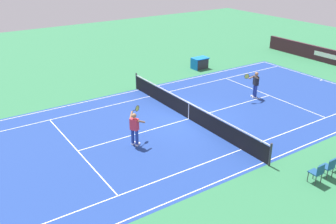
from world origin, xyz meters
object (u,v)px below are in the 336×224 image
at_px(tennis_player_near, 135,127).
at_px(tennis_ball, 134,128).
at_px(tennis_net, 189,111).
at_px(spectator_chair_4, 329,166).
at_px(spectator_chair_5, 318,172).
at_px(equipment_cart_tarped, 200,63).
at_px(tennis_player_far, 255,83).

bearing_deg(tennis_player_near, tennis_ball, -117.30).
bearing_deg(tennis_net, tennis_ball, -11.16).
xyz_separation_m(tennis_net, spectator_chair_4, (-1.28, 7.74, 0.03)).
relative_size(tennis_ball, spectator_chair_5, 0.08).
xyz_separation_m(spectator_chair_4, spectator_chair_5, (0.73, 0.00, 0.00)).
bearing_deg(tennis_ball, spectator_chair_4, 117.56).
bearing_deg(spectator_chair_4, tennis_player_near, -52.74).
distance_m(spectator_chair_4, equipment_cart_tarped, 15.67).
height_order(tennis_net, spectator_chair_5, tennis_net).
height_order(tennis_net, tennis_player_near, tennis_player_near).
xyz_separation_m(tennis_net, tennis_ball, (3.08, -0.61, -0.46)).
bearing_deg(equipment_cart_tarped, tennis_net, 48.15).
distance_m(tennis_ball, spectator_chair_4, 9.43).
xyz_separation_m(tennis_player_far, spectator_chair_5, (4.81, 8.06, -0.41)).
xyz_separation_m(spectator_chair_4, equipment_cart_tarped, (-5.06, -14.83, -0.08)).
height_order(tennis_player_far, spectator_chair_4, tennis_player_far).
xyz_separation_m(tennis_net, spectator_chair_5, (-0.55, 7.74, 0.03)).
height_order(tennis_player_far, equipment_cart_tarped, tennis_player_far).
xyz_separation_m(tennis_player_far, equipment_cart_tarped, (-0.98, -6.76, -0.49)).
distance_m(tennis_player_near, spectator_chair_5, 8.12).
bearing_deg(tennis_ball, equipment_cart_tarped, -145.49).
relative_size(tennis_net, spectator_chair_5, 13.30).
distance_m(tennis_net, equipment_cart_tarped, 9.51).
height_order(tennis_player_near, tennis_ball, tennis_player_near).
distance_m(tennis_net, spectator_chair_4, 7.85).
relative_size(tennis_player_near, spectator_chair_4, 1.93).
relative_size(tennis_player_far, tennis_ball, 25.71).
relative_size(tennis_ball, spectator_chair_4, 0.08).
distance_m(tennis_player_far, tennis_ball, 8.49).
height_order(tennis_player_far, spectator_chair_5, tennis_player_far).
relative_size(tennis_player_near, tennis_player_far, 1.00).
bearing_deg(equipment_cart_tarped, tennis_player_far, 81.71).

